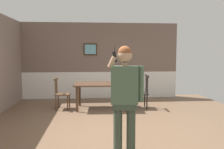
# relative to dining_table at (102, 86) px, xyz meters

# --- Properties ---
(ground_plane) EXTENTS (7.76, 7.76, 0.00)m
(ground_plane) POSITION_rel_dining_table_xyz_m (0.02, -1.84, -0.65)
(ground_plane) COLOR brown
(room_back_partition) EXTENTS (5.59, 0.17, 2.69)m
(room_back_partition) POSITION_rel_dining_table_xyz_m (0.02, 1.69, 0.64)
(room_back_partition) COLOR #756056
(room_back_partition) RESTS_ON ground_plane
(dining_table) EXTENTS (1.59, 1.02, 0.74)m
(dining_table) POSITION_rel_dining_table_xyz_m (0.00, 0.00, 0.00)
(dining_table) COLOR #4C3323
(dining_table) RESTS_ON ground_plane
(chair_near_window) EXTENTS (0.46, 0.46, 0.98)m
(chair_near_window) POSITION_rel_dining_table_xyz_m (1.16, -0.05, -0.18)
(chair_near_window) COLOR black
(chair_near_window) RESTS_ON ground_plane
(chair_by_doorway) EXTENTS (0.43, 0.43, 0.90)m
(chair_by_doorway) POSITION_rel_dining_table_xyz_m (-1.16, 0.05, -0.21)
(chair_by_doorway) COLOR #513823
(chair_by_doorway) RESTS_ON ground_plane
(person_figure) EXTENTS (0.57, 0.28, 1.72)m
(person_figure) POSITION_rel_dining_table_xyz_m (0.23, -3.21, 0.35)
(person_figure) COLOR #3A493A
(person_figure) RESTS_ON ground_plane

